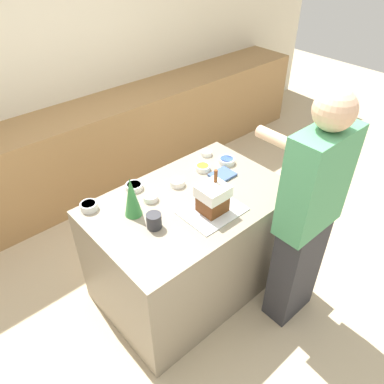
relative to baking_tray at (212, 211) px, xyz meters
The scene contains 17 objects.
ground_plane 0.91m from the baking_tray, 98.27° to the left, with size 12.00×12.00×0.00m, color #C6B28E.
wall_back 2.26m from the baking_tray, 90.70° to the left, with size 8.00×0.05×2.60m.
back_cabinet_block 1.94m from the baking_tray, 90.82° to the left, with size 6.00×0.60×0.92m.
kitchen_island 0.48m from the baking_tray, 98.27° to the left, with size 1.40×0.91×0.88m.
baking_tray is the anchor object (origin of this frame).
gingerbread_house 0.11m from the baking_tray, 30.43° to the left, with size 0.19×0.17×0.29m.
decorative_tree 0.54m from the baking_tray, 141.69° to the left, with size 0.12×0.12×0.29m.
candy_bowl_near_tray_left 0.44m from the baking_tray, 122.73° to the left, with size 0.10×0.10×0.04m.
candy_bowl_near_tray_right 0.60m from the baking_tray, 35.20° to the left, with size 0.13×0.13×0.04m.
candy_bowl_beside_tree 0.38m from the baking_tray, 87.82° to the left, with size 0.11×0.11×0.04m.
candy_bowl_far_right 0.71m from the baking_tray, 49.93° to the left, with size 0.09×0.09×0.04m.
candy_bowl_front_corner 0.60m from the baking_tray, 113.94° to the left, with size 0.12×0.12×0.04m.
candy_bowl_behind_tray 0.82m from the baking_tray, 136.95° to the left, with size 0.11×0.11×0.05m.
candy_bowl_center_rear 0.50m from the baking_tray, 54.51° to the left, with size 0.12×0.12×0.04m.
cookbook 0.42m from the baking_tray, 35.36° to the left, with size 0.17×0.14×0.02m.
mug 0.41m from the baking_tray, 161.03° to the left, with size 0.10×0.10×0.10m.
person 0.61m from the baking_tray, 51.49° to the right, with size 0.47×0.58×1.78m.
Camera 1 is at (-1.34, -1.52, 2.49)m, focal length 35.00 mm.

